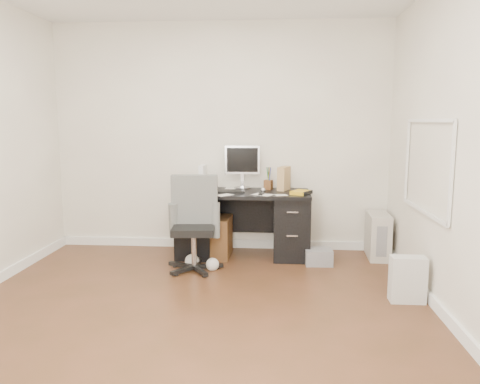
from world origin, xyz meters
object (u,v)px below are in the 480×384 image
object	(u,v)px
lcd_monitor	(242,167)
keyboard	(227,192)
office_chair	(194,224)
wicker_basket	(210,237)
desk	(243,222)
pc_tower	(378,235)

from	to	relation	value
lcd_monitor	keyboard	xyz separation A→B (m)	(-0.15, -0.32, -0.25)
lcd_monitor	keyboard	bearing A→B (deg)	-117.69
office_chair	wicker_basket	bearing A→B (deg)	74.85
office_chair	wicker_basket	size ratio (longest dim) A/B	2.15
desk	pc_tower	bearing A→B (deg)	1.62
lcd_monitor	pc_tower	world-z (taller)	lcd_monitor
desk	pc_tower	size ratio (longest dim) A/B	2.95
lcd_monitor	pc_tower	size ratio (longest dim) A/B	1.02
lcd_monitor	office_chair	size ratio (longest dim) A/B	0.53
lcd_monitor	keyboard	distance (m)	0.43
lcd_monitor	desk	bearing A→B (deg)	-86.17
lcd_monitor	wicker_basket	distance (m)	0.90
desk	wicker_basket	size ratio (longest dim) A/B	3.27
lcd_monitor	pc_tower	xyz separation A→B (m)	(1.56, -0.19, -0.76)
lcd_monitor	wicker_basket	xyz separation A→B (m)	(-0.35, -0.28, -0.78)
pc_tower	wicker_basket	xyz separation A→B (m)	(-1.91, -0.09, -0.03)
desk	lcd_monitor	size ratio (longest dim) A/B	2.88
lcd_monitor	keyboard	world-z (taller)	lcd_monitor
keyboard	wicker_basket	distance (m)	0.57
desk	office_chair	xyz separation A→B (m)	(-0.48, -0.58, 0.09)
desk	lcd_monitor	xyz separation A→B (m)	(-0.03, 0.24, 0.61)
pc_tower	office_chair	bearing A→B (deg)	-159.73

